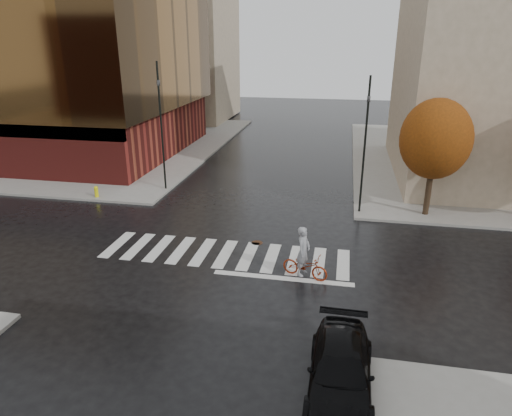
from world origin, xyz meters
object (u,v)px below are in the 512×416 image
Objects in this scene: cyclist at (304,260)px; fire_hydrant at (96,191)px; traffic_light_nw at (161,117)px; sedan at (340,370)px; traffic_light_ne at (365,137)px.

cyclist is 15.70m from fire_hydrant.
fire_hydrant is (-3.61, -2.50, -4.33)m from traffic_light_nw.
cyclist is (-1.64, 6.39, 0.13)m from sedan.
cyclist is 9.26m from traffic_light_ne.
sedan is at bearing 72.27° from traffic_light_ne.
traffic_light_ne is (0.80, 14.50, 3.86)m from sedan.
fire_hydrant is at bearing 138.56° from sedan.
cyclist reaches higher than fire_hydrant.
fire_hydrant is at bearing -57.01° from traffic_light_nw.
cyclist is 0.28× the size of traffic_light_nw.
traffic_light_nw reaches higher than sedan.
traffic_light_nw is 6.17m from fire_hydrant.
traffic_light_ne reaches higher than cyclist.
traffic_light_nw is 11.30× the size of fire_hydrant.
sedan is 0.60× the size of traffic_light_ne.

